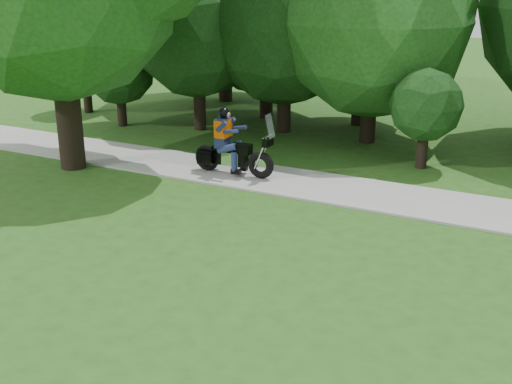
% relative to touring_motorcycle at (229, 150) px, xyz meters
% --- Properties ---
extents(walkway, '(60.00, 2.20, 0.06)m').
position_rel_touring_motorcycle_xyz_m(walkway, '(6.31, 0.18, -0.67)').
color(walkway, gray).
rests_on(walkway, ground).
extents(touring_motorcycle, '(2.31, 0.66, 1.77)m').
position_rel_touring_motorcycle_xyz_m(touring_motorcycle, '(0.00, 0.00, 0.00)').
color(touring_motorcycle, black).
rests_on(touring_motorcycle, walkway).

